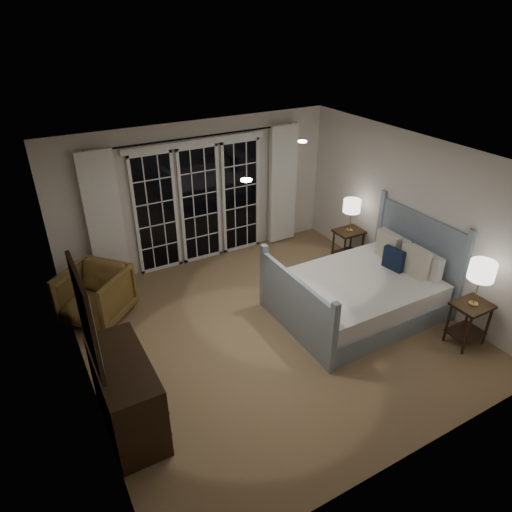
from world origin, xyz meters
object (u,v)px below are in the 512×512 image
lamp_left (482,271)px  bed (361,292)px  nightstand_left (469,318)px  dresser (127,394)px  armchair (95,295)px  nightstand_right (348,241)px  lamp_right (352,206)px

lamp_left → bed: bearing=120.7°
nightstand_left → dresser: dresser is taller
nightstand_left → armchair: 5.26m
lamp_left → nightstand_left: bearing=90.0°
bed → lamp_left: bearing=-59.3°
bed → armchair: size_ratio=2.65×
armchair → dresser: (-0.13, -2.20, 0.05)m
bed → armchair: (-3.51, 1.78, 0.06)m
nightstand_left → armchair: bearing=144.4°
nightstand_right → lamp_right: lamp_right is taller
bed → lamp_right: (0.80, 1.29, 0.76)m
lamp_left → lamp_right: 2.58m
nightstand_left → armchair: (-4.28, 3.07, -0.02)m
armchair → dresser: bearing=-45.8°
nightstand_left → nightstand_right: nightstand_left is taller
bed → lamp_left: (0.77, -1.29, 0.81)m
nightstand_left → lamp_right: (0.03, 2.58, 0.68)m
bed → nightstand_right: bearing=58.3°
dresser → armchair: bearing=86.6°
nightstand_right → lamp_right: bearing=180.0°
bed → nightstand_left: bearing=-59.3°
lamp_right → dresser: lamp_right is taller
bed → lamp_right: size_ratio=4.05×
lamp_left → dresser: lamp_left is taller
lamp_right → armchair: lamp_right is taller
nightstand_left → armchair: size_ratio=0.73×
nightstand_left → lamp_right: bearing=89.3°
nightstand_right → dresser: (-4.44, -1.71, 0.03)m
nightstand_left → lamp_left: bearing=-90.0°
lamp_left → armchair: bearing=144.4°
bed → dresser: 3.67m
lamp_right → dresser: (-4.44, -1.71, -0.65)m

